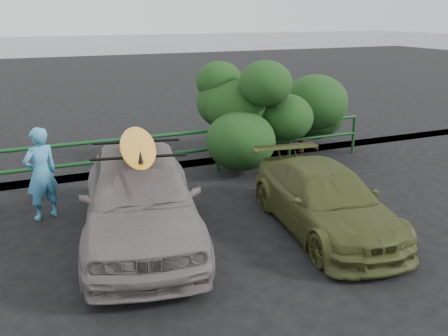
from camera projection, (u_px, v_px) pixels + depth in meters
The scene contains 9 objects.
ground at pixel (155, 303), 6.60m from camera, with size 80.00×80.00×0.00m, color black.
ocean at pixel (14, 44), 59.09m from camera, with size 200.00×200.00×0.00m, color #536065.
guardrail at pixel (90, 164), 10.82m from camera, with size 14.00×0.08×1.04m, color #12421A, non-canonical shape.
shrub_right at pixel (281, 110), 12.95m from camera, with size 3.20×2.40×2.47m, color #1A3F17, non-canonical shape.
sedan at pixel (140, 196), 8.19m from camera, with size 1.85×4.60×1.57m, color slate.
olive_vehicle at pixel (325, 200), 8.65m from camera, with size 1.57×3.87×1.12m, color #424920.
man at pixel (41, 174), 9.08m from camera, with size 0.63×0.41×1.73m, color #4297C8.
roof_rack at pixel (138, 149), 7.95m from camera, with size 1.44×1.01×0.05m, color black, non-canonical shape.
surfboard at pixel (137, 145), 7.93m from camera, with size 0.56×2.69×0.08m, color orange.
Camera 1 is at (-1.46, -5.65, 3.68)m, focal length 40.00 mm.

